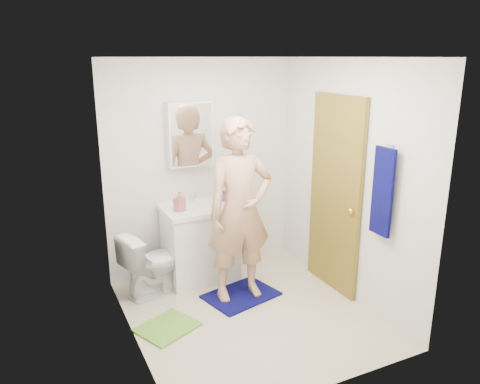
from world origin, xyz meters
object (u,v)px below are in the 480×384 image
vanity_cabinet (200,245)px  toilet (154,263)px  toothbrush_cup (222,196)px  medicine_cabinet (190,134)px  man (240,210)px  towel (383,192)px  soap_dispenser (179,201)px

vanity_cabinet → toilet: bearing=-168.2°
toothbrush_cup → medicine_cabinet: bearing=154.1°
man → towel: bearing=-40.9°
soap_dispenser → man: 0.68m
toilet → soap_dispenser: 0.69m
towel → man: bearing=136.9°
vanity_cabinet → man: man is taller
vanity_cabinet → man: (0.21, -0.58, 0.55)m
toilet → soap_dispenser: size_ratio=3.26×
vanity_cabinet → toothbrush_cup: (0.30, 0.08, 0.50)m
soap_dispenser → toothbrush_cup: soap_dispenser is taller
toilet → soap_dispenser: bearing=-97.2°
toilet → towel: bearing=-143.9°
medicine_cabinet → towel: size_ratio=0.87×
medicine_cabinet → toilet: (-0.56, -0.34, -1.25)m
towel → toilet: bearing=141.8°
man → vanity_cabinet: bearing=112.3°
medicine_cabinet → vanity_cabinet: bearing=-90.0°
towel → man: size_ratio=0.43×
medicine_cabinet → toothbrush_cup: 0.78m
vanity_cabinet → medicine_cabinet: medicine_cabinet is taller
vanity_cabinet → toothbrush_cup: bearing=14.8°
toilet → man: (0.77, -0.46, 0.60)m
vanity_cabinet → toilet: 0.57m
towel → man: 1.36m
medicine_cabinet → toilet: medicine_cabinet is taller
towel → soap_dispenser: towel is taller
towel → toothbrush_cup: bearing=119.4°
medicine_cabinet → toilet: 1.42m
toothbrush_cup → toilet: bearing=-167.2°
towel → man: (-0.97, 0.91, -0.30)m
vanity_cabinet → towel: bearing=-51.5°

